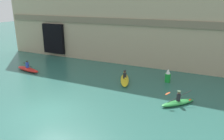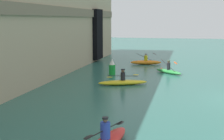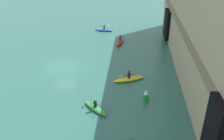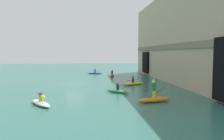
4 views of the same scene
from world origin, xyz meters
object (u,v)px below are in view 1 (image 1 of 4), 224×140
(kayak_yellow, at_px, (125,79))
(marker_buoy, at_px, (168,76))
(kayak_green, at_px, (178,102))
(kayak_red, at_px, (28,69))

(kayak_yellow, relative_size, marker_buoy, 2.68)
(kayak_green, bearing_deg, kayak_yellow, -74.73)
(kayak_red, distance_m, kayak_yellow, 11.21)
(kayak_red, height_order, kayak_green, kayak_red)
(kayak_yellow, height_order, marker_buoy, marker_buoy)
(kayak_green, distance_m, kayak_yellow, 6.26)
(kayak_green, height_order, kayak_yellow, kayak_green)
(kayak_red, xyz_separation_m, kayak_green, (16.66, -1.27, -0.03))
(kayak_red, bearing_deg, kayak_green, 5.26)
(kayak_yellow, distance_m, marker_buoy, 4.20)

